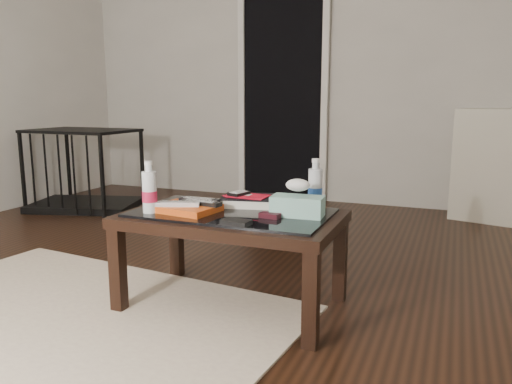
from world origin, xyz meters
TOP-DOWN VIEW (x-y plane):
  - ground at (0.00, 0.00)m, footprint 5.00×5.00m
  - doorway at (-0.40, 2.47)m, footprint 0.90×0.08m
  - coffee_table at (0.24, -0.11)m, footprint 1.00×0.60m
  - rug at (-0.40, -0.62)m, footprint 2.14×1.70m
  - pet_crate at (-1.90, 1.36)m, footprint 1.03×0.83m
  - magazines at (0.05, -0.19)m, footprint 0.31×0.25m
  - remote_silver at (0.02, -0.22)m, footprint 0.20×0.12m
  - remote_black_front at (0.11, -0.16)m, footprint 0.21×0.08m
  - remote_black_back at (0.07, -0.11)m, footprint 0.20×0.06m
  - textbook at (0.26, 0.04)m, footprint 0.29×0.25m
  - dvd_mailers at (0.25, 0.04)m, footprint 0.21×0.17m
  - ipod at (0.22, 0.03)m, footprint 0.09×0.12m
  - flip_phone at (0.45, -0.17)m, footprint 0.10×0.06m
  - wallet at (0.36, -0.33)m, footprint 0.13×0.08m
  - water_bottle_left at (-0.10, -0.27)m, footprint 0.08×0.08m
  - water_bottle_right at (0.58, 0.10)m, footprint 0.07×0.07m
  - tissue_box at (0.55, -0.09)m, footprint 0.24×0.14m

SIDE VIEW (x-z plane):
  - ground at x=0.00m, z-range 0.00..0.00m
  - rug at x=-0.40m, z-range 0.00..0.01m
  - pet_crate at x=-1.90m, z-range -0.12..0.59m
  - coffee_table at x=0.24m, z-range 0.17..0.63m
  - wallet at x=0.36m, z-range 0.46..0.48m
  - flip_phone at x=0.45m, z-range 0.46..0.48m
  - magazines at x=0.05m, z-range 0.46..0.49m
  - textbook at x=0.26m, z-range 0.46..0.51m
  - remote_silver at x=0.02m, z-range 0.49..0.51m
  - remote_black_front at x=0.11m, z-range 0.49..0.51m
  - remote_black_back at x=0.07m, z-range 0.49..0.51m
  - tissue_box at x=0.55m, z-range 0.46..0.55m
  - dvd_mailers at x=0.25m, z-range 0.51..0.51m
  - ipod at x=0.22m, z-range 0.51..0.53m
  - water_bottle_left at x=-0.10m, z-range 0.46..0.70m
  - water_bottle_right at x=0.58m, z-range 0.46..0.70m
  - doorway at x=-0.40m, z-range -0.01..2.06m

